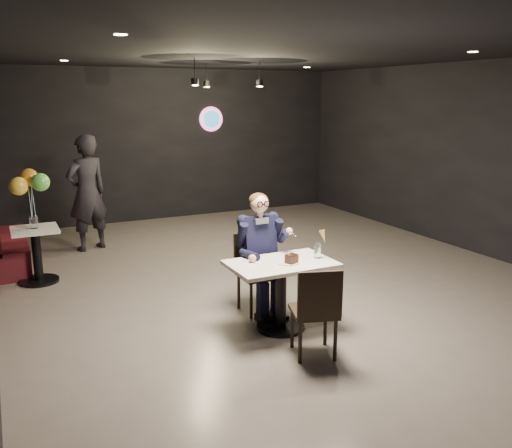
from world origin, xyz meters
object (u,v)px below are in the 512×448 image
chair_near (314,310)px  sundae_glass (317,251)px  main_table (281,296)px  side_table (37,256)px  booth_bench (9,235)px  balloon_vase (34,222)px  passerby (87,193)px  chair_far (258,273)px  seated_man (258,252)px

chair_near → sundae_glass: (0.43, 0.63, 0.37)m
main_table → side_table: 3.54m
booth_bench → side_table: size_ratio=2.46×
balloon_vase → passerby: size_ratio=0.09×
chair_near → booth_bench: 5.09m
chair_far → balloon_vase: chair_far is taller
side_table → chair_near: bearing=-57.1°
chair_near → main_table: bearing=107.3°
main_table → balloon_vase: bearing=128.7°
chair_near → sundae_glass: size_ratio=5.71×
chair_far → passerby: 3.84m
booth_bench → side_table: 1.05m
chair_far → chair_near: bearing=-90.0°
seated_man → side_table: seated_man is taller
main_table → seated_man: bearing=90.0°
booth_bench → side_table: bearing=-73.3°
sundae_glass → passerby: (-1.74, 4.17, 0.11)m
seated_man → balloon_vase: size_ratio=8.96×
sundae_glass → booth_bench: bearing=127.8°
chair_far → booth_bench: chair_far is taller
main_table → booth_bench: size_ratio=0.60×
side_table → seated_man: bearing=-45.0°
seated_man → sundae_glass: 0.73m
chair_far → side_table: 3.13m
side_table → booth_bench: bearing=106.7°
chair_near → passerby: 4.99m
chair_far → booth_bench: bearing=128.1°
main_table → chair_far: bearing=90.0°
balloon_vase → side_table: bearing=0.0°
sundae_glass → side_table: sundae_glass is taller
chair_near → side_table: bearing=140.2°
chair_far → booth_bench: (-2.52, 3.21, -0.00)m
seated_man → balloon_vase: (-2.22, 2.21, 0.11)m
booth_bench → passerby: 1.35m
main_table → chair_near: bearing=-90.0°
balloon_vase → chair_far: bearing=-45.0°
seated_man → passerby: 3.82m
sundae_glass → booth_bench: size_ratio=0.09×
chair_near → side_table: (-2.22, 3.42, -0.09)m
chair_near → balloon_vase: size_ratio=5.72×
sundae_glass → booth_bench: (-2.94, 3.80, -0.38)m
main_table → balloon_vase: balloon_vase is taller
side_table → main_table: bearing=-51.3°
balloon_vase → seated_man: bearing=-45.0°
passerby → sundae_glass: bearing=91.6°
sundae_glass → side_table: 3.87m
seated_man → booth_bench: bearing=128.1°
chair_near → seated_man: 1.24m
sundae_glass → side_table: (-2.64, 2.80, -0.46)m
chair_far → chair_near: same height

